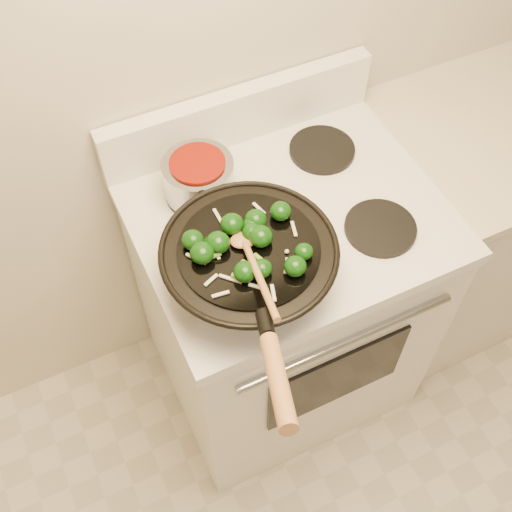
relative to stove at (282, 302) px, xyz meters
name	(u,v)px	position (x,y,z in m)	size (l,w,h in m)	color
stove	(282,302)	(0.00, 0.00, 0.00)	(0.78, 0.67, 1.08)	white
counter_unit	(480,215)	(0.79, 0.03, -0.01)	(0.84, 0.62, 0.91)	silver
wok	(250,264)	(-0.18, -0.16, 0.53)	(0.40, 0.65, 0.26)	black
stirfry	(245,241)	(-0.19, -0.14, 0.60)	(0.26, 0.28, 0.05)	#0C3508
wooden_spoon	(252,261)	(-0.20, -0.20, 0.61)	(0.08, 0.28, 0.08)	#A36C40
saucepan	(199,178)	(-0.18, 0.15, 0.52)	(0.18, 0.29, 0.11)	#94979C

